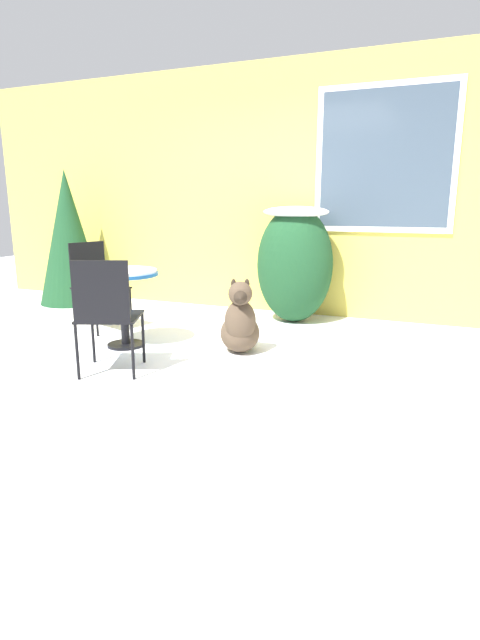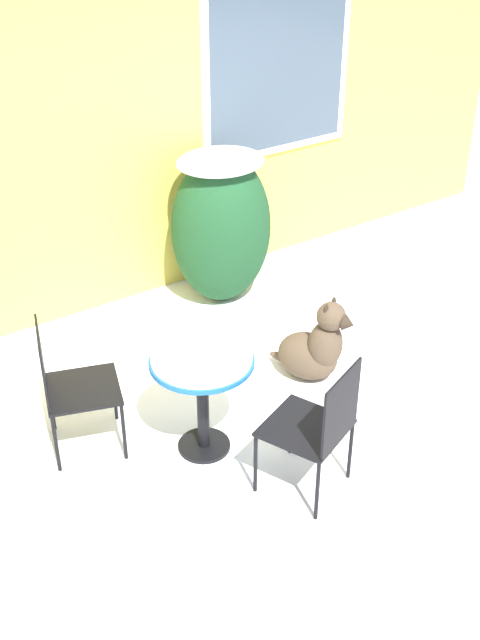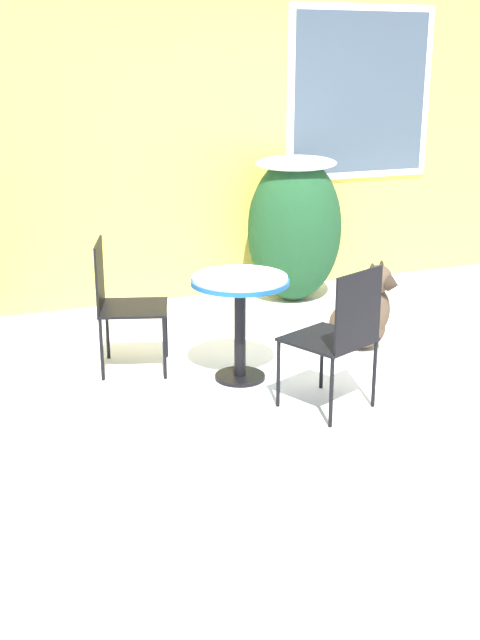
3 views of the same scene
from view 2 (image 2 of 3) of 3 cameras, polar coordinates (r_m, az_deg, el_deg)
ground_plane at (r=5.40m, az=3.58°, el=-7.78°), size 16.00×16.00×0.00m
house_wall at (r=6.39m, az=-7.45°, el=13.56°), size 8.00×0.10×2.87m
shrub_left at (r=6.53m, az=-1.34°, el=6.80°), size 0.84×0.74×1.27m
patio_table at (r=4.90m, az=-2.72°, el=-3.94°), size 0.64×0.64×0.71m
patio_chair_near_table at (r=5.07m, az=-12.11°, el=-4.43°), size 0.57×0.57×0.90m
patio_chair_far_side at (r=4.66m, az=5.57°, el=-7.42°), size 0.59×0.59×0.90m
dog at (r=5.74m, az=5.34°, el=-2.03°), size 0.50×0.64×0.68m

